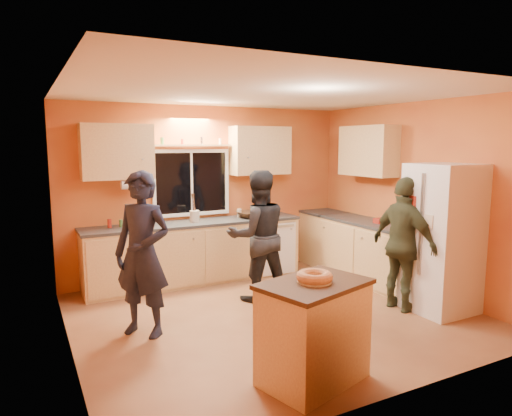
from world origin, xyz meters
TOP-DOWN VIEW (x-y plane):
  - ground at (0.00, 0.00)m, footprint 4.50×4.50m
  - room_shell at (0.12, 0.41)m, footprint 4.54×4.04m
  - back_counter at (0.01, 1.70)m, footprint 4.23×0.62m
  - right_counter at (1.95, 0.50)m, footprint 0.62×1.84m
  - refrigerator at (1.89, -0.80)m, footprint 0.72×0.70m
  - island at (-0.46, -1.49)m, footprint 1.05×0.84m
  - bundt_pastry at (-0.46, -1.49)m, footprint 0.31×0.31m
  - person_left at (-1.50, 0.17)m, footprint 0.75×0.76m
  - person_center at (0.10, 0.59)m, footprint 0.91×0.76m
  - person_right at (1.50, -0.57)m, footprint 0.42×0.97m
  - mixing_bowl at (0.54, 1.67)m, footprint 0.44×0.44m
  - utensil_crock at (-0.37, 1.68)m, footprint 0.14×0.14m
  - potted_plant at (1.93, -0.30)m, footprint 0.37×0.35m
  - red_box at (1.97, 0.37)m, footprint 0.17×0.14m

SIDE VIEW (x-z plane):
  - ground at x=0.00m, z-range 0.00..0.00m
  - island at x=-0.46m, z-range 0.01..0.89m
  - back_counter at x=0.01m, z-range 0.00..0.90m
  - right_counter at x=1.95m, z-range 0.00..0.90m
  - person_right at x=1.50m, z-range 0.00..1.64m
  - person_center at x=0.10m, z-range 0.00..1.70m
  - person_left at x=-1.50m, z-range 0.00..1.76m
  - refrigerator at x=1.89m, z-range 0.00..1.80m
  - bundt_pastry at x=-0.46m, z-range 0.88..0.97m
  - red_box at x=1.97m, z-range 0.90..0.97m
  - mixing_bowl at x=0.54m, z-range 0.90..1.00m
  - utensil_crock at x=-0.37m, z-range 0.90..1.07m
  - potted_plant at x=1.93m, z-range 0.90..1.23m
  - room_shell at x=0.12m, z-range 0.31..2.92m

